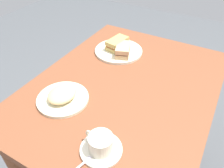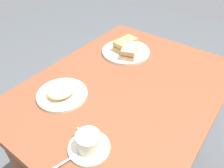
# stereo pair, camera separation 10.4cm
# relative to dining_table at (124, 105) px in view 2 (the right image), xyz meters

# --- Properties ---
(dining_table) EXTENTS (1.11, 0.84, 0.77)m
(dining_table) POSITION_rel_dining_table_xyz_m (0.00, 0.00, 0.00)
(dining_table) COLOR brown
(dining_table) RESTS_ON ground_plane
(sandwich_plate) EXTENTS (0.28, 0.28, 0.01)m
(sandwich_plate) POSITION_rel_dining_table_xyz_m (0.25, 0.17, 0.14)
(sandwich_plate) COLOR silver
(sandwich_plate) RESTS_ON dining_table
(sandwich_front) EXTENTS (0.15, 0.10, 0.06)m
(sandwich_front) POSITION_rel_dining_table_xyz_m (0.27, 0.19, 0.18)
(sandwich_front) COLOR tan
(sandwich_front) RESTS_ON sandwich_plate
(sandwich_back) EXTENTS (0.15, 0.12, 0.06)m
(sandwich_back) POSITION_rel_dining_table_xyz_m (0.22, 0.12, 0.18)
(sandwich_back) COLOR tan
(sandwich_back) RESTS_ON sandwich_plate
(coffee_saucer) EXTENTS (0.15, 0.15, 0.01)m
(coffee_saucer) POSITION_rel_dining_table_xyz_m (-0.38, -0.10, 0.14)
(coffee_saucer) COLOR silver
(coffee_saucer) RESTS_ON dining_table
(coffee_cup) EXTENTS (0.09, 0.12, 0.06)m
(coffee_cup) POSITION_rel_dining_table_xyz_m (-0.38, -0.10, 0.18)
(coffee_cup) COLOR silver
(coffee_cup) RESTS_ON coffee_saucer
(spoon) EXTENTS (0.10, 0.04, 0.01)m
(spoon) POSITION_rel_dining_table_xyz_m (-0.45, -0.08, 0.15)
(spoon) COLOR silver
(spoon) RESTS_ON coffee_saucer
(side_plate) EXTENTS (0.23, 0.23, 0.01)m
(side_plate) POSITION_rel_dining_table_xyz_m (-0.24, 0.19, 0.14)
(side_plate) COLOR beige
(side_plate) RESTS_ON dining_table
(side_food_pile) EXTENTS (0.14, 0.12, 0.04)m
(side_food_pile) POSITION_rel_dining_table_xyz_m (-0.24, 0.19, 0.17)
(side_food_pile) COLOR #E9BE80
(side_food_pile) RESTS_ON side_plate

